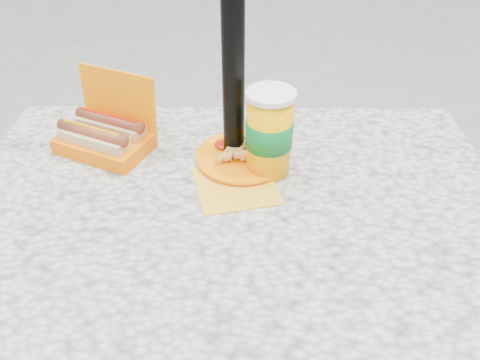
{
  "coord_description": "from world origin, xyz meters",
  "views": [
    {
      "loc": [
        0.03,
        -0.78,
        1.4
      ],
      "look_at": [
        0.02,
        -0.0,
        0.8
      ],
      "focal_mm": 35.0,
      "sensor_mm": 36.0,
      "label": 1
    }
  ],
  "objects_px": {
    "hotdog_box": "(105,135)",
    "soda_cup": "(269,133)",
    "fries_plate": "(241,157)",
    "umbrella_pole": "(233,11)"
  },
  "relations": [
    {
      "from": "hotdog_box",
      "to": "soda_cup",
      "type": "distance_m",
      "value": 0.41
    },
    {
      "from": "soda_cup",
      "to": "hotdog_box",
      "type": "bearing_deg",
      "value": 167.85
    },
    {
      "from": "hotdog_box",
      "to": "soda_cup",
      "type": "relative_size",
      "value": 1.29
    },
    {
      "from": "fries_plate",
      "to": "soda_cup",
      "type": "xyz_separation_m",
      "value": [
        0.06,
        -0.03,
        0.09
      ]
    },
    {
      "from": "umbrella_pole",
      "to": "hotdog_box",
      "type": "distance_m",
      "value": 0.44
    },
    {
      "from": "hotdog_box",
      "to": "fries_plate",
      "type": "relative_size",
      "value": 0.82
    },
    {
      "from": "fries_plate",
      "to": "soda_cup",
      "type": "relative_size",
      "value": 1.57
    },
    {
      "from": "soda_cup",
      "to": "umbrella_pole",
      "type": "bearing_deg",
      "value": 143.13
    },
    {
      "from": "hotdog_box",
      "to": "fries_plate",
      "type": "distance_m",
      "value": 0.34
    },
    {
      "from": "hotdog_box",
      "to": "soda_cup",
      "type": "height_order",
      "value": "soda_cup"
    }
  ]
}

